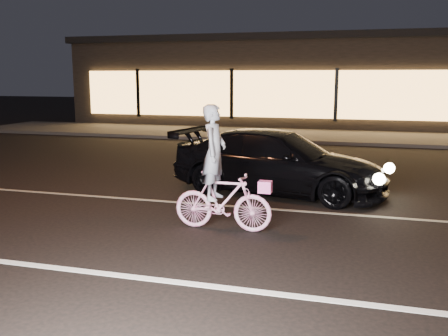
% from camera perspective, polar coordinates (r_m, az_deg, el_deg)
% --- Properties ---
extents(ground, '(90.00, 90.00, 0.00)m').
position_cam_1_polar(ground, '(7.10, 5.11, -8.97)').
color(ground, black).
rests_on(ground, ground).
extents(lane_stripe_near, '(60.00, 0.12, 0.01)m').
position_cam_1_polar(lane_stripe_near, '(5.74, 2.21, -13.76)').
color(lane_stripe_near, silver).
rests_on(lane_stripe_near, ground).
extents(lane_stripe_far, '(60.00, 0.10, 0.01)m').
position_cam_1_polar(lane_stripe_far, '(8.99, 7.51, -4.82)').
color(lane_stripe_far, gray).
rests_on(lane_stripe_far, ground).
extents(sidewalk, '(30.00, 4.00, 0.12)m').
position_cam_1_polar(sidewalk, '(19.76, 12.21, 3.53)').
color(sidewalk, '#383533').
rests_on(sidewalk, ground).
extents(storefront, '(25.40, 8.42, 4.20)m').
position_cam_1_polar(storefront, '(25.58, 13.29, 9.70)').
color(storefront, black).
rests_on(storefront, ground).
extents(cyclist, '(1.54, 0.53, 1.94)m').
position_cam_1_polar(cyclist, '(7.66, -0.41, -2.11)').
color(cyclist, '#E1358B').
rests_on(cyclist, ground).
extents(sedan, '(4.64, 2.57, 1.27)m').
position_cam_1_polar(sedan, '(10.21, 6.22, 0.69)').
color(sedan, black).
rests_on(sedan, ground).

